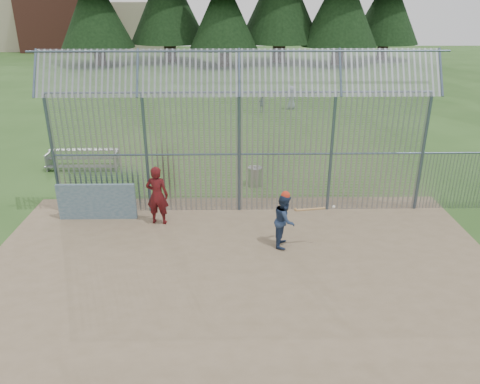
{
  "coord_description": "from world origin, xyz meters",
  "views": [
    {
      "loc": [
        -0.24,
        -10.94,
        6.74
      ],
      "look_at": [
        0.0,
        2.0,
        1.3
      ],
      "focal_mm": 35.0,
      "sensor_mm": 36.0,
      "label": 1
    }
  ],
  "objects_px": {
    "batter": "(285,220)",
    "bleacher": "(83,159)",
    "onlooker": "(157,195)",
    "trash_can": "(255,176)",
    "dugout_wall": "(97,202)"
  },
  "relations": [
    {
      "from": "onlooker",
      "to": "bleacher",
      "type": "bearing_deg",
      "value": -45.91
    },
    {
      "from": "batter",
      "to": "trash_can",
      "type": "height_order",
      "value": "batter"
    },
    {
      "from": "batter",
      "to": "trash_can",
      "type": "relative_size",
      "value": 1.94
    },
    {
      "from": "bleacher",
      "to": "batter",
      "type": "bearing_deg",
      "value": -41.12
    },
    {
      "from": "dugout_wall",
      "to": "bleacher",
      "type": "relative_size",
      "value": 0.83
    },
    {
      "from": "dugout_wall",
      "to": "trash_can",
      "type": "distance_m",
      "value": 5.95
    },
    {
      "from": "dugout_wall",
      "to": "onlooker",
      "type": "height_order",
      "value": "onlooker"
    },
    {
      "from": "batter",
      "to": "onlooker",
      "type": "distance_m",
      "value": 4.13
    },
    {
      "from": "batter",
      "to": "bleacher",
      "type": "height_order",
      "value": "batter"
    },
    {
      "from": "onlooker",
      "to": "trash_can",
      "type": "xyz_separation_m",
      "value": [
        3.22,
        3.17,
        -0.6
      ]
    },
    {
      "from": "dugout_wall",
      "to": "bleacher",
      "type": "height_order",
      "value": "dugout_wall"
    },
    {
      "from": "batter",
      "to": "bleacher",
      "type": "distance_m",
      "value": 10.3
    },
    {
      "from": "onlooker",
      "to": "trash_can",
      "type": "bearing_deg",
      "value": -128.0
    },
    {
      "from": "onlooker",
      "to": "bleacher",
      "type": "relative_size",
      "value": 0.64
    },
    {
      "from": "dugout_wall",
      "to": "onlooker",
      "type": "xyz_separation_m",
      "value": [
        2.02,
        -0.34,
        0.36
      ]
    }
  ]
}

